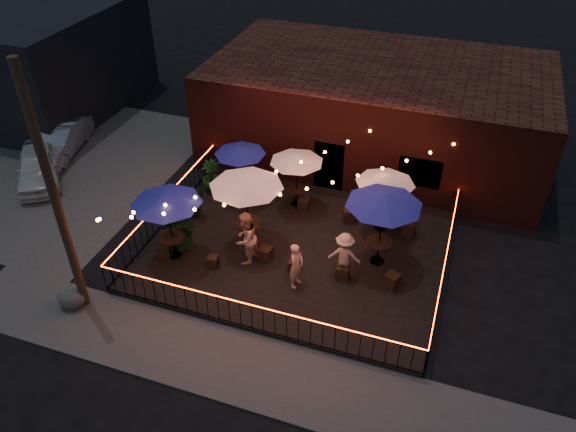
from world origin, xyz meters
name	(u,v)px	position (x,y,z in m)	size (l,w,h in m)	color
ground	(276,289)	(0.00, 0.00, 0.00)	(110.00, 110.00, 0.00)	black
patio	(296,250)	(0.00, 2.00, 0.07)	(10.00, 8.00, 0.15)	black
sidewalk	(236,365)	(0.00, -3.25, 0.03)	(18.00, 2.50, 0.05)	#464240
parking_lot	(49,164)	(-12.00, 4.00, 0.01)	(11.00, 12.00, 0.02)	#464240
brick_building	(377,109)	(1.00, 9.99, 2.00)	(14.00, 8.00, 4.00)	#3D1410
background_building	(3,53)	(-18.00, 9.00, 2.50)	(12.00, 9.00, 5.00)	black
utility_pole	(55,199)	(-5.40, -2.60, 4.00)	(0.26, 0.26, 8.00)	#3B2B18
fence_front	(252,318)	(0.00, -2.00, 0.66)	(10.00, 0.04, 1.04)	black
fence_left	(167,208)	(-5.00, 2.00, 0.66)	(0.04, 8.00, 1.04)	black
fence_right	(443,269)	(5.00, 2.00, 0.66)	(0.04, 8.00, 1.04)	black
festoon_lights	(264,191)	(-1.01, 1.70, 2.52)	(10.02, 8.72, 1.32)	orange
cafe_table_0	(166,199)	(-3.80, 0.25, 2.49)	(3.01, 3.01, 2.56)	black
cafe_table_1	(240,151)	(-3.06, 4.46, 2.13)	(2.52, 2.52, 2.17)	black
cafe_table_2	(246,182)	(-1.66, 1.77, 2.67)	(2.98, 2.98, 2.76)	black
cafe_table_3	(297,159)	(-0.84, 4.54, 2.18)	(2.38, 2.38, 2.22)	black
cafe_table_4	(384,201)	(2.83, 2.25, 2.65)	(3.26, 3.26, 2.74)	black
cafe_table_5	(386,180)	(2.54, 4.09, 2.25)	(2.24, 2.24, 2.30)	black
bistro_chair_0	(164,251)	(-4.10, 0.09, 0.38)	(0.38, 0.38, 0.45)	black
bistro_chair_1	(213,262)	(-2.31, 0.18, 0.35)	(0.34, 0.34, 0.40)	black
bistro_chair_2	(220,194)	(-3.77, 3.91, 0.37)	(0.37, 0.37, 0.43)	black
bistro_chair_3	(254,198)	(-2.38, 3.99, 0.41)	(0.43, 0.43, 0.51)	black
bistro_chair_4	(266,254)	(-0.77, 1.10, 0.39)	(0.40, 0.40, 0.48)	black
bistro_chair_5	(294,266)	(0.32, 0.88, 0.36)	(0.35, 0.35, 0.42)	black
bistro_chair_6	(304,204)	(-0.45, 4.31, 0.39)	(0.40, 0.40, 0.47)	black
bistro_chair_7	(349,215)	(1.35, 4.18, 0.40)	(0.42, 0.42, 0.50)	black
bistro_chair_8	(343,272)	(1.93, 1.06, 0.39)	(0.41, 0.41, 0.48)	black
bistro_chair_9	(392,280)	(3.53, 1.21, 0.39)	(0.40, 0.40, 0.47)	black
bistro_chair_10	(383,216)	(2.57, 4.52, 0.40)	(0.42, 0.42, 0.50)	black
bistro_chair_11	(409,228)	(3.58, 4.07, 0.41)	(0.43, 0.43, 0.51)	black
patron_a	(296,266)	(0.60, 0.25, 0.96)	(0.59, 0.39, 1.63)	tan
patron_b	(246,238)	(-1.36, 0.82, 1.12)	(0.94, 0.74, 1.94)	tan
patron_c	(344,255)	(1.90, 1.22, 0.98)	(1.07, 0.62, 1.66)	#DEB191
potted_shrub_a	(182,231)	(-3.70, 0.77, 0.87)	(1.30, 1.12, 1.44)	#183D10
potted_shrub_b	(196,202)	(-4.12, 2.60, 0.76)	(0.67, 0.54, 1.22)	#153B0E
potted_shrub_c	(211,176)	(-4.33, 4.36, 0.80)	(0.73, 0.73, 1.30)	#1C3712
cooler	(185,208)	(-4.50, 2.38, 0.54)	(0.60, 0.44, 0.76)	#0C35BD
boulder	(71,298)	(-5.71, -2.81, 0.35)	(0.89, 0.75, 0.69)	#403F3B
car_white	(38,166)	(-11.47, 2.88, 0.67)	(1.59, 3.95, 1.35)	silver
car_silver	(60,140)	(-12.03, 5.00, 0.69)	(1.45, 4.17, 1.37)	#939299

